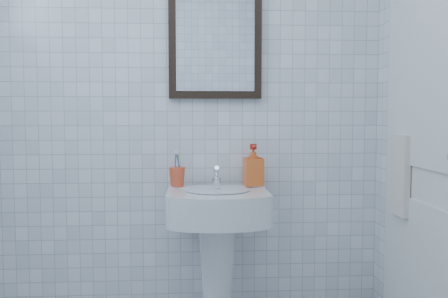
{
  "coord_description": "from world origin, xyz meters",
  "views": [
    {
      "loc": [
        0.06,
        -1.53,
        1.16
      ],
      "look_at": [
        0.22,
        0.86,
        0.99
      ],
      "focal_mm": 40.0,
      "sensor_mm": 36.0,
      "label": 1
    }
  ],
  "objects": [
    {
      "name": "towel_ring",
      "position": [
        1.06,
        0.73,
        1.05
      ],
      "size": [
        0.01,
        0.18,
        0.18
      ],
      "primitive_type": "torus",
      "rotation": [
        0.0,
        1.57,
        0.0
      ],
      "color": "silver",
      "rests_on": "wall_right"
    },
    {
      "name": "washbasin",
      "position": [
        0.19,
        0.98,
        0.52
      ],
      "size": [
        0.51,
        0.37,
        0.78
      ],
      "color": "white",
      "rests_on": "ground"
    },
    {
      "name": "soap_dispenser",
      "position": [
        0.39,
        1.1,
        0.88
      ],
      "size": [
        0.11,
        0.11,
        0.22
      ],
      "primitive_type": "imported",
      "rotation": [
        0.0,
        0.0,
        0.12
      ],
      "color": "#E95916",
      "rests_on": "washbasin"
    },
    {
      "name": "hand_towel",
      "position": [
        1.04,
        0.73,
        0.87
      ],
      "size": [
        0.03,
        0.16,
        0.38
      ],
      "primitive_type": "cube",
      "color": "beige",
      "rests_on": "towel_ring"
    },
    {
      "name": "wall_mirror",
      "position": [
        0.19,
        1.18,
        1.55
      ],
      "size": [
        0.5,
        0.04,
        0.62
      ],
      "color": "black",
      "rests_on": "wall_back"
    },
    {
      "name": "toothbrush_cup",
      "position": [
        -0.01,
        1.08,
        0.83
      ],
      "size": [
        0.09,
        0.09,
        0.1
      ],
      "primitive_type": null,
      "rotation": [
        0.0,
        0.0,
        0.03
      ],
      "color": "#E94F2B",
      "rests_on": "washbasin"
    },
    {
      "name": "bathroom_door",
      "position": [
        1.08,
        0.55,
        1.0
      ],
      "size": [
        0.04,
        0.8,
        2.0
      ],
      "primitive_type": "cube",
      "color": "white",
      "rests_on": "ground"
    },
    {
      "name": "wall_back",
      "position": [
        0.0,
        1.2,
        1.25
      ],
      "size": [
        2.2,
        0.02,
        2.5
      ],
      "primitive_type": "cube",
      "color": "white",
      "rests_on": "ground"
    },
    {
      "name": "faucet",
      "position": [
        0.19,
        1.08,
        0.82
      ],
      "size": [
        0.05,
        0.1,
        0.12
      ],
      "color": "silver",
      "rests_on": "washbasin"
    }
  ]
}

